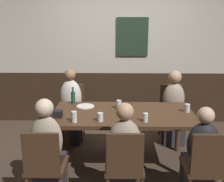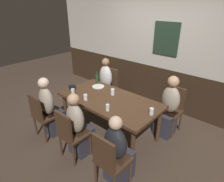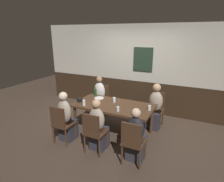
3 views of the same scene
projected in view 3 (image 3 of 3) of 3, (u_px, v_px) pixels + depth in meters
The scene contains 21 objects.
ground_plane at pixel (113, 133), 4.65m from camera, with size 12.00×12.00×0.00m, color #423328.
wall_back at pixel (137, 69), 5.68m from camera, with size 6.40×0.13×2.60m.
dining_table at pixel (113, 108), 4.45m from camera, with size 1.85×0.95×0.74m.
chair_right_far at pixel (156, 107), 4.92m from camera, with size 0.40×0.40×0.88m.
chair_mid_near at pixel (94, 131), 3.74m from camera, with size 0.40×0.40×0.88m.
chair_left_near at pixel (61, 123), 4.08m from camera, with size 0.40×0.40×0.88m.
chair_right_near at pixel (133, 141), 3.40m from camera, with size 0.40×0.40×0.88m.
chair_left_far at pixel (102, 98), 5.61m from camera, with size 0.40×0.40×0.88m.
person_right_far at pixel (155, 109), 4.79m from camera, with size 0.34×0.37×1.16m.
person_mid_near at pixel (98, 129), 3.89m from camera, with size 0.34×0.37×1.12m.
person_left_near at pixel (66, 120), 4.22m from camera, with size 0.34×0.37×1.15m.
person_right_near at pixel (136, 139), 3.55m from camera, with size 0.34×0.37×1.08m.
person_left_far at pixel (99, 100), 5.47m from camera, with size 0.34×0.37×1.17m.
pint_glass_stout at pixel (118, 109), 4.03m from camera, with size 0.06×0.06×0.11m.
beer_glass_half at pixel (149, 108), 4.10m from camera, with size 0.07×0.07×0.11m.
pint_glass_amber at pixel (96, 105), 4.27m from camera, with size 0.07×0.07×0.11m.
beer_glass_tall at pixel (114, 100), 4.57m from camera, with size 0.07×0.07×0.12m.
pint_glass_pale at pixel (84, 103), 4.36m from camera, with size 0.07×0.07×0.13m.
beer_bottle_green at pixel (96, 92), 5.04m from camera, with size 0.06×0.06×0.24m.
plate_white_large at pixel (99, 98), 4.85m from camera, with size 0.25×0.25×0.01m, color white.
condiment_caddy at pixel (80, 100), 4.60m from camera, with size 0.11×0.09×0.09m, color black.
Camera 3 is at (1.79, -3.73, 2.35)m, focal length 30.38 mm.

